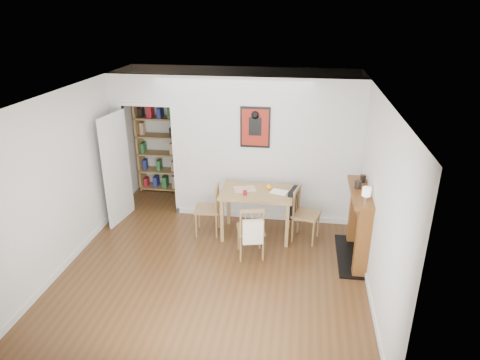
% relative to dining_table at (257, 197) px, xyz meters
% --- Properties ---
extents(ground, '(5.20, 5.20, 0.00)m').
position_rel_dining_table_xyz_m(ground, '(-0.51, -0.73, -0.72)').
color(ground, '#4E2F19').
rests_on(ground, ground).
extents(room_shell, '(5.20, 5.20, 5.20)m').
position_rel_dining_table_xyz_m(room_shell, '(-0.41, 0.62, 0.58)').
color(room_shell, silver).
rests_on(room_shell, ground).
extents(dining_table, '(1.20, 0.77, 0.82)m').
position_rel_dining_table_xyz_m(dining_table, '(0.00, 0.00, 0.00)').
color(dining_table, olive).
rests_on(dining_table, ground).
extents(chair_left, '(0.49, 0.49, 0.90)m').
position_rel_dining_table_xyz_m(chair_left, '(-0.84, -0.06, -0.27)').
color(chair_left, olive).
rests_on(chair_left, ground).
extents(chair_right, '(0.61, 0.56, 0.92)m').
position_rel_dining_table_xyz_m(chair_right, '(0.82, -0.03, -0.25)').
color(chair_right, olive).
rests_on(chair_right, ground).
extents(chair_front, '(0.55, 0.59, 0.90)m').
position_rel_dining_table_xyz_m(chair_front, '(-0.01, -0.67, -0.26)').
color(chair_front, olive).
rests_on(chair_front, ground).
extents(bookshelf, '(0.85, 0.34, 2.02)m').
position_rel_dining_table_xyz_m(bookshelf, '(-2.27, 1.67, 0.27)').
color(bookshelf, olive).
rests_on(bookshelf, ground).
extents(fireplace, '(0.45, 1.25, 1.16)m').
position_rel_dining_table_xyz_m(fireplace, '(1.65, -0.48, -0.11)').
color(fireplace, brown).
rests_on(fireplace, ground).
extents(red_glass, '(0.06, 0.06, 0.08)m').
position_rel_dining_table_xyz_m(red_glass, '(-0.18, -0.17, 0.14)').
color(red_glass, maroon).
rests_on(red_glass, dining_table).
extents(orange_fruit, '(0.09, 0.09, 0.09)m').
position_rel_dining_table_xyz_m(orange_fruit, '(0.19, 0.12, 0.14)').
color(orange_fruit, '#FF9B0D').
rests_on(orange_fruit, dining_table).
extents(placemat, '(0.42, 0.36, 0.00)m').
position_rel_dining_table_xyz_m(placemat, '(-0.21, 0.07, 0.10)').
color(placemat, beige).
rests_on(placemat, dining_table).
extents(notebook, '(0.31, 0.26, 0.01)m').
position_rel_dining_table_xyz_m(notebook, '(0.37, 0.02, 0.11)').
color(notebook, white).
rests_on(notebook, dining_table).
extents(mantel_lamp, '(0.12, 0.12, 0.19)m').
position_rel_dining_table_xyz_m(mantel_lamp, '(1.63, -0.83, 0.56)').
color(mantel_lamp, silver).
rests_on(mantel_lamp, fireplace).
extents(ceramic_jar_a, '(0.10, 0.10, 0.12)m').
position_rel_dining_table_xyz_m(ceramic_jar_a, '(1.56, -0.41, 0.50)').
color(ceramic_jar_a, black).
rests_on(ceramic_jar_a, fireplace).
extents(ceramic_jar_b, '(0.09, 0.09, 0.11)m').
position_rel_dining_table_xyz_m(ceramic_jar_b, '(1.67, -0.15, 0.49)').
color(ceramic_jar_b, black).
rests_on(ceramic_jar_b, fireplace).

